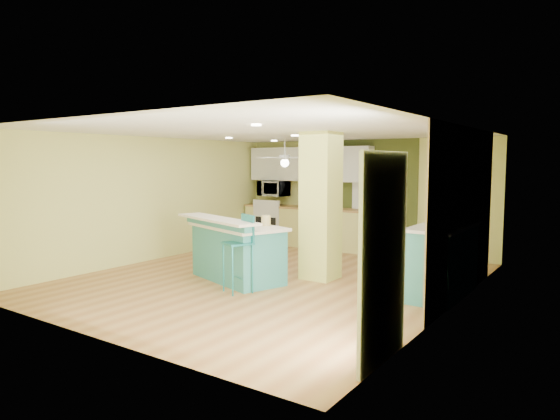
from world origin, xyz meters
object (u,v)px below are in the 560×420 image
object	(u,v)px
peninsula	(237,251)
side_counter	(442,260)
fruit_bowl	(311,206)
canister	(266,220)
bar_stool	(242,241)

from	to	relation	value
peninsula	side_counter	bearing A→B (deg)	36.28
side_counter	fruit_bowl	size ratio (longest dim) A/B	5.15
peninsula	side_counter	xyz separation A→B (m)	(3.15, 0.99, 0.03)
canister	peninsula	bearing A→B (deg)	-151.19
side_counter	canister	world-z (taller)	canister
peninsula	canister	world-z (taller)	canister
fruit_bowl	side_counter	bearing A→B (deg)	-34.01
peninsula	bar_stool	distance (m)	0.84
side_counter	fruit_bowl	distance (m)	4.66
peninsula	fruit_bowl	size ratio (longest dim) A/B	6.71
bar_stool	peninsula	bearing A→B (deg)	160.49
bar_stool	canister	world-z (taller)	bar_stool
bar_stool	canister	xyz separation A→B (m)	(-0.12, 0.79, 0.23)
peninsula	side_counter	distance (m)	3.31
bar_stool	side_counter	xyz separation A→B (m)	(2.59, 1.54, -0.26)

